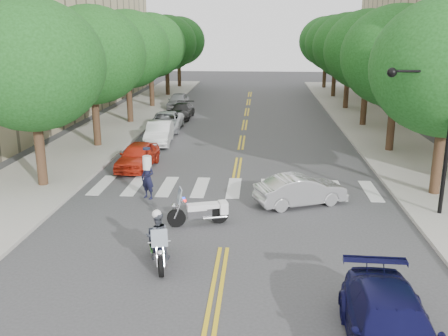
# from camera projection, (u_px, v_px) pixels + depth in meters

# --- Properties ---
(ground) EXTENTS (140.00, 140.00, 0.00)m
(ground) POSITION_uv_depth(u_px,v_px,m) (224.00, 248.00, 16.72)
(ground) COLOR #38383A
(ground) RESTS_ON ground
(sidewalk_left) EXTENTS (5.00, 60.00, 0.15)m
(sidewalk_left) POSITION_uv_depth(u_px,v_px,m) (122.00, 122.00, 38.47)
(sidewalk_left) COLOR #9E9991
(sidewalk_left) RESTS_ON ground
(sidewalk_right) EXTENTS (5.00, 60.00, 0.15)m
(sidewalk_right) POSITION_uv_depth(u_px,v_px,m) (372.00, 126.00, 37.16)
(sidewalk_right) COLOR #9E9991
(sidewalk_right) RESTS_ON ground
(tree_l_0) EXTENTS (6.40, 6.40, 8.45)m
(tree_l_0) POSITION_uv_depth(u_px,v_px,m) (31.00, 65.00, 21.58)
(tree_l_0) COLOR #382316
(tree_l_0) RESTS_ON ground
(tree_l_1) EXTENTS (6.40, 6.40, 8.45)m
(tree_l_1) POSITION_uv_depth(u_px,v_px,m) (92.00, 55.00, 29.26)
(tree_l_1) COLOR #382316
(tree_l_1) RESTS_ON ground
(tree_l_2) EXTENTS (6.40, 6.40, 8.45)m
(tree_l_2) POSITION_uv_depth(u_px,v_px,m) (127.00, 49.00, 36.94)
(tree_l_2) COLOR #382316
(tree_l_2) RESTS_ON ground
(tree_l_3) EXTENTS (6.40, 6.40, 8.45)m
(tree_l_3) POSITION_uv_depth(u_px,v_px,m) (150.00, 46.00, 44.62)
(tree_l_3) COLOR #382316
(tree_l_3) RESTS_ON ground
(tree_l_4) EXTENTS (6.40, 6.40, 8.45)m
(tree_l_4) POSITION_uv_depth(u_px,v_px,m) (166.00, 43.00, 52.29)
(tree_l_4) COLOR #382316
(tree_l_4) RESTS_ON ground
(tree_l_5) EXTENTS (6.40, 6.40, 8.45)m
(tree_l_5) POSITION_uv_depth(u_px,v_px,m) (178.00, 41.00, 59.97)
(tree_l_5) COLOR #382316
(tree_l_5) RESTS_ON ground
(tree_r_1) EXTENTS (6.40, 6.40, 8.45)m
(tree_r_1) POSITION_uv_depth(u_px,v_px,m) (398.00, 56.00, 28.04)
(tree_r_1) COLOR #382316
(tree_r_1) RESTS_ON ground
(tree_r_2) EXTENTS (6.40, 6.40, 8.45)m
(tree_r_2) POSITION_uv_depth(u_px,v_px,m) (368.00, 50.00, 35.72)
(tree_r_2) COLOR #382316
(tree_r_2) RESTS_ON ground
(tree_r_3) EXTENTS (6.40, 6.40, 8.45)m
(tree_r_3) POSITION_uv_depth(u_px,v_px,m) (349.00, 46.00, 43.40)
(tree_r_3) COLOR #382316
(tree_r_3) RESTS_ON ground
(tree_r_4) EXTENTS (6.40, 6.40, 8.45)m
(tree_r_4) POSITION_uv_depth(u_px,v_px,m) (336.00, 43.00, 51.08)
(tree_r_4) COLOR #382316
(tree_r_4) RESTS_ON ground
(tree_r_5) EXTENTS (6.40, 6.40, 8.45)m
(tree_r_5) POSITION_uv_depth(u_px,v_px,m) (326.00, 41.00, 58.76)
(tree_r_5) COLOR #382316
(tree_r_5) RESTS_ON ground
(traffic_signal_pole) EXTENTS (2.82, 0.42, 6.00)m
(traffic_signal_pole) POSITION_uv_depth(u_px,v_px,m) (437.00, 123.00, 18.53)
(traffic_signal_pole) COLOR black
(traffic_signal_pole) RESTS_ON ground
(motorcycle_police) EXTENTS (0.94, 2.17, 1.80)m
(motorcycle_police) POSITION_uv_depth(u_px,v_px,m) (158.00, 239.00, 15.45)
(motorcycle_police) COLOR black
(motorcycle_police) RESTS_ON ground
(motorcycle_parked) EXTENTS (2.26, 1.03, 1.50)m
(motorcycle_parked) POSITION_uv_depth(u_px,v_px,m) (203.00, 211.00, 18.61)
(motorcycle_parked) COLOR black
(motorcycle_parked) RESTS_ON ground
(officer_standing) EXTENTS (0.79, 0.72, 1.81)m
(officer_standing) POSITION_uv_depth(u_px,v_px,m) (148.00, 178.00, 21.35)
(officer_standing) COLOR black
(officer_standing) RESTS_ON ground
(convertible) EXTENTS (4.05, 2.72, 1.26)m
(convertible) POSITION_uv_depth(u_px,v_px,m) (301.00, 190.00, 20.67)
(convertible) COLOR #B6B6B8
(convertible) RESTS_ON ground
(sedan_blue) EXTENTS (2.09, 4.83, 1.38)m
(sedan_blue) POSITION_uv_depth(u_px,v_px,m) (392.00, 329.00, 11.03)
(sedan_blue) COLOR #0F0F3F
(sedan_blue) RESTS_ON ground
(parked_car_a) EXTENTS (1.86, 4.06, 1.35)m
(parked_car_a) POSITION_uv_depth(u_px,v_px,m) (138.00, 156.00, 26.02)
(parked_car_a) COLOR red
(parked_car_a) RESTS_ON ground
(parked_car_b) EXTENTS (1.80, 4.35, 1.40)m
(parked_car_b) POSITION_uv_depth(u_px,v_px,m) (159.00, 133.00, 31.51)
(parked_car_b) COLOR white
(parked_car_b) RESTS_ON ground
(parked_car_c) EXTENTS (2.36, 4.77, 1.30)m
(parked_car_c) POSITION_uv_depth(u_px,v_px,m) (166.00, 121.00, 35.65)
(parked_car_c) COLOR #B2B4BA
(parked_car_c) RESTS_ON ground
(parked_car_d) EXTENTS (1.80, 4.18, 1.20)m
(parked_car_d) POSITION_uv_depth(u_px,v_px,m) (182.00, 111.00, 40.43)
(parked_car_d) COLOR black
(parked_car_d) RESTS_ON ground
(parked_car_e) EXTENTS (1.71, 4.14, 1.40)m
(parked_car_e) POSITION_uv_depth(u_px,v_px,m) (178.00, 101.00, 45.28)
(parked_car_e) COLOR #96969B
(parked_car_e) RESTS_ON ground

